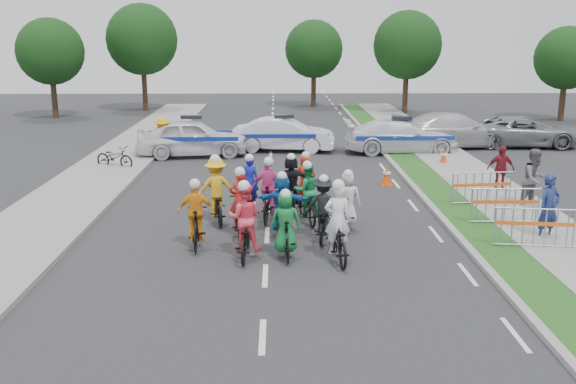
{
  "coord_description": "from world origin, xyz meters",
  "views": [
    {
      "loc": [
        0.27,
        -13.61,
        5.34
      ],
      "look_at": [
        0.58,
        3.43,
        1.1
      ],
      "focal_mm": 40.0,
      "sensor_mm": 36.0,
      "label": 1
    }
  ],
  "objects_px": {
    "police_car_1": "(284,135)",
    "parked_bike": "(115,157)",
    "marshal_hiviz": "(163,138)",
    "police_car_2": "(401,137)",
    "tree_0": "(50,52)",
    "civilian_suv": "(524,132)",
    "tree_3": "(142,40)",
    "rider_7": "(347,206)",
    "rider_9": "(269,196)",
    "rider_8": "(307,199)",
    "spectator_1": "(535,179)",
    "rider_6": "(241,213)",
    "rider_4": "(323,214)",
    "rider_12": "(250,192)",
    "spectator_2": "(501,169)",
    "rider_2": "(245,229)",
    "tree_4": "(314,49)",
    "rider_10": "(216,196)",
    "barrier_0": "(534,230)",
    "rider_5": "(282,208)",
    "rider_0": "(337,234)",
    "rider_13": "(305,184)",
    "rider_1": "(285,231)",
    "rider_3": "(197,221)",
    "barrier_1": "(505,207)",
    "tree_2": "(567,58)",
    "tree_1": "(407,45)",
    "civilian_sedan": "(455,130)",
    "barrier_2": "(481,190)",
    "cone_1": "(444,157)",
    "spectator_0": "(549,208)",
    "police_car_0": "(192,138)",
    "rider_11": "(291,186)",
    "cone_0": "(387,176)"
  },
  "relations": [
    {
      "from": "barrier_0",
      "to": "parked_bike",
      "type": "relative_size",
      "value": 1.15
    },
    {
      "from": "spectator_1",
      "to": "tree_0",
      "type": "height_order",
      "value": "tree_0"
    },
    {
      "from": "rider_9",
      "to": "rider_8",
      "type": "bearing_deg",
      "value": 176.36
    },
    {
      "from": "rider_4",
      "to": "police_car_2",
      "type": "bearing_deg",
      "value": -100.81
    },
    {
      "from": "rider_0",
      "to": "tree_0",
      "type": "xyz_separation_m",
      "value": [
        -15.71,
        26.98,
        3.52
      ]
    },
    {
      "from": "rider_6",
      "to": "rider_4",
      "type": "bearing_deg",
      "value": 170.27
    },
    {
      "from": "police_car_2",
      "to": "spectator_1",
      "type": "distance_m",
      "value": 9.97
    },
    {
      "from": "barrier_0",
      "to": "tree_2",
      "type": "bearing_deg",
      "value": 65.16
    },
    {
      "from": "rider_3",
      "to": "rider_12",
      "type": "height_order",
      "value": "rider_3"
    },
    {
      "from": "police_car_0",
      "to": "tree_2",
      "type": "xyz_separation_m",
      "value": [
        21.48,
        11.42,
        3.0
      ]
    },
    {
      "from": "rider_6",
      "to": "civilian_suv",
      "type": "bearing_deg",
      "value": -132.69
    },
    {
      "from": "rider_13",
      "to": "barrier_2",
      "type": "relative_size",
      "value": 0.87
    },
    {
      "from": "police_car_1",
      "to": "marshal_hiviz",
      "type": "relative_size",
      "value": 2.6
    },
    {
      "from": "civilian_suv",
      "to": "tree_3",
      "type": "xyz_separation_m",
      "value": [
        -21.17,
        15.19,
        4.17
      ]
    },
    {
      "from": "rider_5",
      "to": "rider_12",
      "type": "bearing_deg",
      "value": -60.69
    },
    {
      "from": "spectator_1",
      "to": "marshal_hiviz",
      "type": "xyz_separation_m",
      "value": [
        -12.92,
        8.52,
        -0.06
      ]
    },
    {
      "from": "marshal_hiviz",
      "to": "barrier_2",
      "type": "distance_m",
      "value": 14.06
    },
    {
      "from": "rider_5",
      "to": "police_car_2",
      "type": "bearing_deg",
      "value": -105.83
    },
    {
      "from": "tree_0",
      "to": "rider_11",
      "type": "bearing_deg",
      "value": -56.65
    },
    {
      "from": "rider_2",
      "to": "police_car_1",
      "type": "distance_m",
      "value": 14.57
    },
    {
      "from": "civilian_sedan",
      "to": "tree_3",
      "type": "bearing_deg",
      "value": 41.81
    },
    {
      "from": "police_car_1",
      "to": "parked_bike",
      "type": "xyz_separation_m",
      "value": [
        -6.9,
        -3.81,
        -0.31
      ]
    },
    {
      "from": "police_car_2",
      "to": "tree_0",
      "type": "xyz_separation_m",
      "value": [
        -19.95,
        12.75,
        3.44
      ]
    },
    {
      "from": "rider_7",
      "to": "rider_13",
      "type": "height_order",
      "value": "rider_7"
    },
    {
      "from": "rider_12",
      "to": "police_car_0",
      "type": "relative_size",
      "value": 0.37
    },
    {
      "from": "rider_1",
      "to": "rider_12",
      "type": "height_order",
      "value": "rider_12"
    },
    {
      "from": "spectator_0",
      "to": "civilian_sedan",
      "type": "bearing_deg",
      "value": 62.73
    },
    {
      "from": "rider_6",
      "to": "rider_13",
      "type": "bearing_deg",
      "value": -120.07
    },
    {
      "from": "spectator_2",
      "to": "rider_3",
      "type": "bearing_deg",
      "value": -150.61
    },
    {
      "from": "rider_8",
      "to": "rider_9",
      "type": "xyz_separation_m",
      "value": [
        -1.09,
        0.24,
        0.05
      ]
    },
    {
      "from": "rider_4",
      "to": "rider_10",
      "type": "height_order",
      "value": "rider_10"
    },
    {
      "from": "rider_4",
      "to": "police_car_1",
      "type": "relative_size",
      "value": 0.39
    },
    {
      "from": "rider_2",
      "to": "police_car_2",
      "type": "distance_m",
      "value": 15.4
    },
    {
      "from": "rider_0",
      "to": "police_car_1",
      "type": "relative_size",
      "value": 0.44
    },
    {
      "from": "spectator_2",
      "to": "cone_0",
      "type": "xyz_separation_m",
      "value": [
        -3.73,
        1.02,
        -0.47
      ]
    },
    {
      "from": "civilian_suv",
      "to": "tree_1",
      "type": "distance_m",
      "value": 14.09
    },
    {
      "from": "rider_5",
      "to": "marshal_hiviz",
      "type": "bearing_deg",
      "value": -56.91
    },
    {
      "from": "rider_3",
      "to": "barrier_2",
      "type": "distance_m",
      "value": 9.28
    },
    {
      "from": "rider_3",
      "to": "cone_1",
      "type": "bearing_deg",
      "value": -133.32
    },
    {
      "from": "rider_8",
      "to": "spectator_1",
      "type": "distance_m",
      "value": 7.24
    },
    {
      "from": "rider_7",
      "to": "spectator_1",
      "type": "relative_size",
      "value": 0.91
    },
    {
      "from": "barrier_1",
      "to": "parked_bike",
      "type": "relative_size",
      "value": 1.15
    },
    {
      "from": "rider_7",
      "to": "rider_9",
      "type": "bearing_deg",
      "value": -15.37
    },
    {
      "from": "rider_7",
      "to": "rider_9",
      "type": "relative_size",
      "value": 0.91
    },
    {
      "from": "tree_0",
      "to": "tree_4",
      "type": "height_order",
      "value": "same"
    },
    {
      "from": "barrier_0",
      "to": "tree_4",
      "type": "distance_m",
      "value": 32.82
    },
    {
      "from": "spectator_1",
      "to": "marshal_hiviz",
      "type": "bearing_deg",
      "value": 120.95
    },
    {
      "from": "civilian_sedan",
      "to": "tree_3",
      "type": "distance_m",
      "value": 23.83
    },
    {
      "from": "rider_4",
      "to": "rider_6",
      "type": "bearing_deg",
      "value": -1.44
    },
    {
      "from": "rider_12",
      "to": "spectator_2",
      "type": "relative_size",
      "value": 1.13
    }
  ]
}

